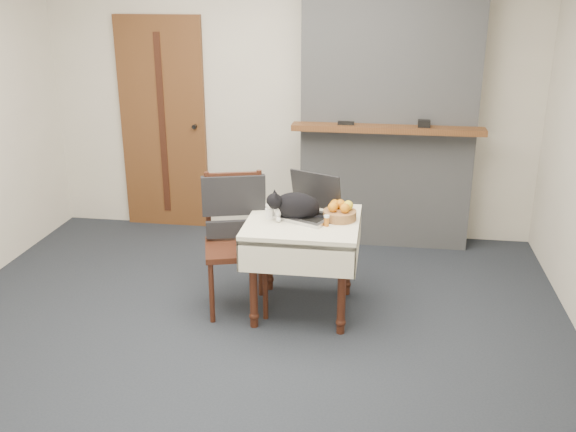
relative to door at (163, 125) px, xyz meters
name	(u,v)px	position (x,y,z in m)	size (l,w,h in m)	color
ground	(245,331)	(1.20, -1.97, -1.00)	(4.50, 4.50, 0.00)	black
room_shell	(254,62)	(1.20, -1.51, 0.76)	(4.52, 4.01, 2.61)	beige
door	(163,125)	(0.00, 0.00, 0.00)	(0.82, 0.10, 2.00)	brown
chimney	(389,101)	(2.10, -0.13, 0.30)	(1.62, 0.48, 2.60)	gray
side_table	(303,235)	(1.55, -1.60, -0.41)	(0.78, 0.78, 0.70)	#3C1A10
laptop	(309,205)	(1.57, -1.50, -0.23)	(0.51, 0.48, 0.30)	#B7B7BC
cat	(297,206)	(1.50, -1.59, -0.21)	(0.47, 0.27, 0.22)	black
cream_jar	(270,213)	(1.31, -1.61, -0.26)	(0.07, 0.07, 0.07)	white
pill_bottle	(327,220)	(1.72, -1.70, -0.26)	(0.04, 0.04, 0.08)	#AC5915
fruit_basket	(340,212)	(1.80, -1.56, -0.25)	(0.23, 0.23, 0.13)	olive
desk_clutter	(333,220)	(1.75, -1.59, -0.30)	(0.13, 0.02, 0.01)	black
chair	(235,222)	(1.04, -1.55, -0.37)	(0.55, 0.54, 0.99)	#3C1A10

